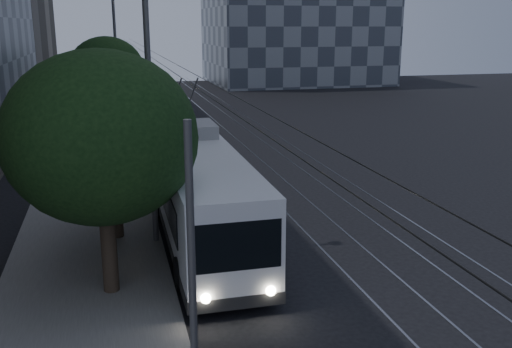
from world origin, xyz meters
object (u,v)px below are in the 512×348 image
Objects in this scene: car_white_a at (148,138)px; car_white_b at (154,125)px; trolleybus at (199,192)px; streetlamp_far at (121,39)px; car_white_d at (150,100)px; pickup_silver at (169,156)px; streetlamp_near at (161,60)px; car_white_c at (157,111)px.

car_white_b is at bearing 88.04° from car_white_a.
trolleybus is 1.15× the size of streetlamp_far.
car_white_a is 19.43m from car_white_d.
streetlamp_far reaches higher than trolleybus.
car_white_d is (0.89, 14.45, -0.05)m from car_white_b.
pickup_silver is (0.01, 10.51, -0.99)m from trolleybus.
pickup_silver is 1.05× the size of car_white_b.
trolleybus is 20.40m from car_white_b.
car_white_b is at bearing 86.71° from streetlamp_near.
streetlamp_near is (-2.08, -35.08, 5.71)m from car_white_d.
car_white_a is at bearing 88.26° from streetlamp_near.
pickup_silver is at bearing 83.62° from streetlamp_near.
car_white_b is 1.27× the size of car_white_d.
car_white_d is 35.60m from streetlamp_near.
trolleybus is 4.82m from streetlamp_near.
car_white_a is 0.92× the size of car_white_b.
streetlamp_far is at bearing 94.89° from trolleybus.
streetlamp_near is at bearing -79.02° from car_white_c.
pickup_silver is 1.33× the size of car_white_d.
streetlamp_near is (-1.20, -10.77, 5.65)m from pickup_silver.
streetlamp_near is at bearing -167.62° from trolleybus.
car_white_b is at bearing 99.42° from pickup_silver.
car_white_a is 12.41m from car_white_c.
streetlamp_near reaches higher than trolleybus.
car_white_d reaches higher than car_white_c.
car_white_b is at bearing -103.29° from car_white_d.
pickup_silver is at bearing -81.30° from streetlamp_far.
streetlamp_far is (-2.67, -5.49, 5.89)m from car_white_c.
car_white_c is at bearing 64.01° from streetlamp_far.
pickup_silver is 1.14× the size of car_white_a.
car_white_b is 1.30× the size of car_white_c.
car_white_d is at bearing 97.25° from pickup_silver.
car_white_b is 0.46× the size of streetlamp_far.
car_white_b reaches higher than car_white_d.
car_white_d is (1.60, 19.36, -0.11)m from car_white_a.
car_white_d is at bearing 77.97° from streetlamp_far.
trolleybus is 3.16× the size of car_white_d.
car_white_a is (-0.73, 4.95, 0.06)m from pickup_silver.
pickup_silver is 13.23m from streetlamp_far.
car_white_c is (0.89, 27.76, -1.09)m from trolleybus.
pickup_silver reaches higher than car_white_b.
streetlamp_far is at bearing -100.77° from car_white_c.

